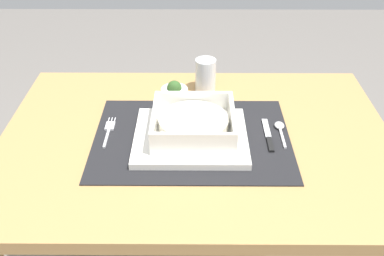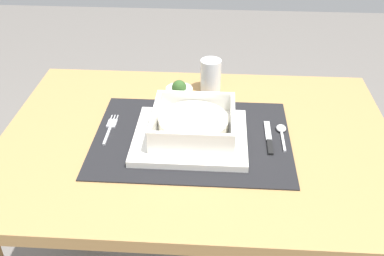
% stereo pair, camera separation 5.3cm
% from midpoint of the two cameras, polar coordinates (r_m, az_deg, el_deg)
% --- Properties ---
extents(dining_table, '(0.95, 0.69, 0.71)m').
position_cam_midpoint_polar(dining_table, '(1.17, 1.88, -5.40)').
color(dining_table, '#B2844C').
rests_on(dining_table, ground).
extents(placemat, '(0.47, 0.35, 0.00)m').
position_cam_midpoint_polar(placemat, '(1.10, 1.39, -1.26)').
color(placemat, black).
rests_on(placemat, dining_table).
extents(serving_plate, '(0.27, 0.24, 0.02)m').
position_cam_midpoint_polar(serving_plate, '(1.09, 1.21, -1.13)').
color(serving_plate, white).
rests_on(serving_plate, placemat).
extents(porridge_bowl, '(0.19, 0.19, 0.06)m').
position_cam_midpoint_polar(porridge_bowl, '(1.08, 1.62, 0.47)').
color(porridge_bowl, white).
rests_on(porridge_bowl, serving_plate).
extents(fork, '(0.02, 0.13, 0.00)m').
position_cam_midpoint_polar(fork, '(1.15, -8.81, 0.12)').
color(fork, silver).
rests_on(fork, placemat).
extents(spoon, '(0.02, 0.11, 0.01)m').
position_cam_midpoint_polar(spoon, '(1.14, 12.44, -0.37)').
color(spoon, silver).
rests_on(spoon, placemat).
extents(butter_knife, '(0.01, 0.14, 0.01)m').
position_cam_midpoint_polar(butter_knife, '(1.11, 10.95, -1.42)').
color(butter_knife, black).
rests_on(butter_knife, placemat).
extents(drinking_glass, '(0.06, 0.06, 0.09)m').
position_cam_midpoint_polar(drinking_glass, '(1.29, 3.54, 6.38)').
color(drinking_glass, white).
rests_on(drinking_glass, dining_table).
extents(condiment_saucer, '(0.08, 0.08, 0.04)m').
position_cam_midpoint_polar(condiment_saucer, '(1.29, -0.42, 4.91)').
color(condiment_saucer, white).
rests_on(condiment_saucer, dining_table).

